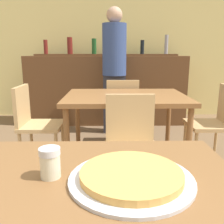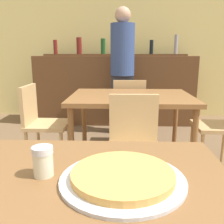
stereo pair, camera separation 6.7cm
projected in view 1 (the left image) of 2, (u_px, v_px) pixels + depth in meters
wall_back at (106, 40)px, 4.52m from camera, size 8.00×0.05×2.80m
dining_table_near at (98, 202)px, 0.88m from camera, size 1.00×0.72×0.75m
dining_table_far at (126, 103)px, 2.45m from camera, size 1.17×0.87×0.77m
bar_counter at (106, 90)px, 4.23m from camera, size 2.60×0.56×1.12m
bar_back_shelf at (105, 52)px, 4.22m from camera, size 2.39×0.24×0.34m
chair_far_side_front at (131, 142)px, 1.89m from camera, size 0.40×0.40×0.86m
chair_far_side_back at (122, 107)px, 3.08m from camera, size 0.40×0.40×0.86m
chair_far_side_left at (34, 121)px, 2.48m from camera, size 0.40×0.40×0.86m
chair_far_side_right at (216, 120)px, 2.50m from camera, size 0.40×0.40×0.86m
pizza_tray at (131, 176)px, 0.83m from camera, size 0.42×0.42×0.04m
cheese_shaker at (50, 162)px, 0.85m from camera, size 0.07×0.07×0.11m
person_standing at (114, 67)px, 3.57m from camera, size 0.34×0.34×1.78m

